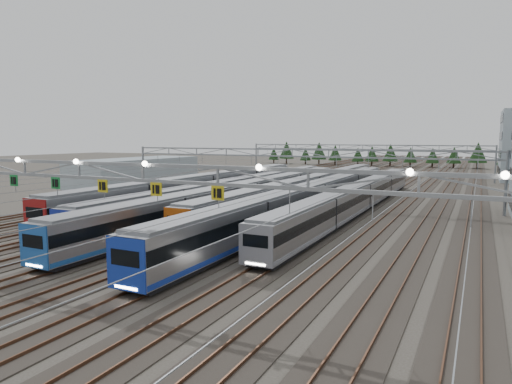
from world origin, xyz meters
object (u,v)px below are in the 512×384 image
at_px(train_b, 240,189).
at_px(train_c, 248,195).
at_px(train_a, 205,187).
at_px(gantry_near, 77,173).
at_px(train_d, 311,187).
at_px(gantry_mid, 292,159).
at_px(train_f, 360,196).
at_px(gantry_far, 363,151).
at_px(west_shed, 137,171).
at_px(train_e, 314,198).

relative_size(train_b, train_c, 1.00).
distance_m(train_a, gantry_near, 35.87).
height_order(train_d, gantry_mid, gantry_mid).
relative_size(train_d, gantry_near, 1.21).
xyz_separation_m(train_d, train_f, (9.00, -6.58, -0.06)).
bearing_deg(gantry_far, gantry_near, -90.03).
height_order(train_c, train_f, train_c).
bearing_deg(train_b, gantry_near, -79.58).
bearing_deg(train_b, train_a, -148.85).
xyz_separation_m(train_a, gantry_far, (11.25, 51.39, 4.14)).
bearing_deg(west_shed, gantry_far, 41.98).
xyz_separation_m(train_b, train_d, (9.00, 5.85, 0.09)).
bearing_deg(gantry_far, gantry_mid, -90.00).
bearing_deg(train_e, west_shed, 156.17).
bearing_deg(train_f, train_d, 143.82).
bearing_deg(train_a, gantry_near, -71.63).
bearing_deg(train_b, west_shed, 156.03).
bearing_deg(west_shed, train_b, -23.97).
xyz_separation_m(train_c, train_f, (13.50, 5.63, -0.06)).
bearing_deg(gantry_far, west_shed, -138.02).
height_order(train_e, west_shed, west_shed).
distance_m(train_b, train_e, 14.72).
height_order(train_b, west_shed, west_shed).
bearing_deg(gantry_mid, gantry_near, -90.07).
height_order(train_b, train_c, train_c).
bearing_deg(train_a, gantry_far, 77.65).
bearing_deg(train_f, gantry_near, -107.55).
bearing_deg(train_f, train_e, -131.22).
distance_m(train_d, train_f, 11.15).
relative_size(gantry_near, west_shed, 1.88).
xyz_separation_m(train_a, train_c, (9.00, -3.64, -0.20)).
bearing_deg(train_d, train_f, -36.18).
height_order(train_d, train_e, train_e).
bearing_deg(gantry_mid, train_f, -21.38).
xyz_separation_m(train_c, gantry_far, (2.25, 55.03, 4.34)).
bearing_deg(train_b, train_e, -23.51).
distance_m(gantry_mid, gantry_far, 45.00).
distance_m(train_a, gantry_mid, 13.58).
bearing_deg(train_f, gantry_mid, 158.62).
bearing_deg(gantry_near, train_b, 100.42).
xyz_separation_m(train_d, west_shed, (-40.68, 8.24, 0.60)).
relative_size(train_a, gantry_near, 1.02).
bearing_deg(train_b, train_c, -54.72).
height_order(train_a, gantry_near, gantry_near).
relative_size(train_a, train_b, 0.89).
relative_size(train_e, gantry_far, 1.19).
xyz_separation_m(train_a, train_d, (13.50, 8.57, -0.20)).
xyz_separation_m(gantry_mid, west_shed, (-38.43, 10.41, -3.74)).
xyz_separation_m(train_b, west_shed, (-31.68, 14.08, 0.69)).
bearing_deg(west_shed, train_d, -11.45).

